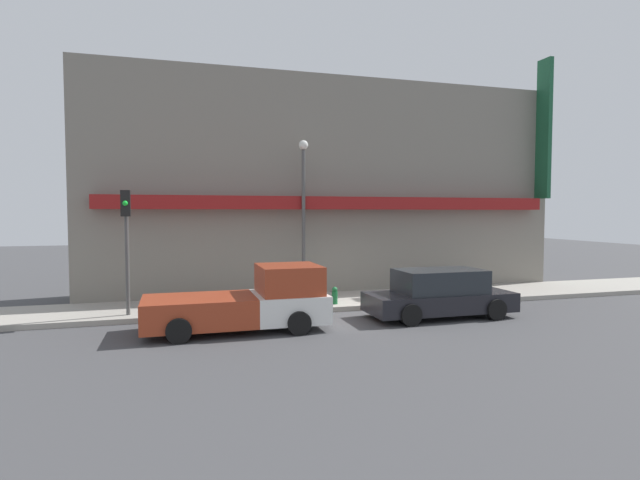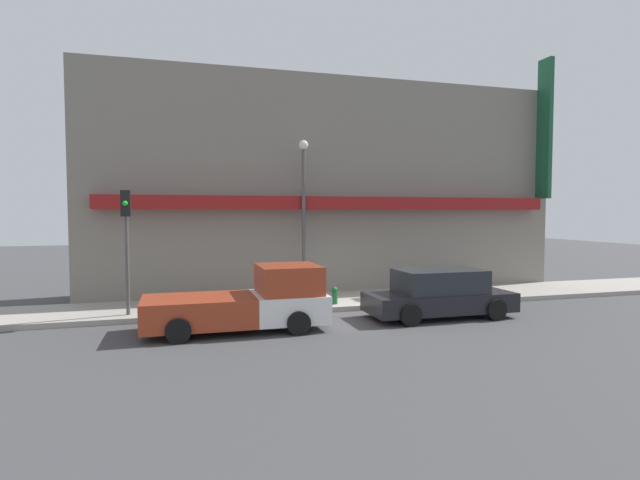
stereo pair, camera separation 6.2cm
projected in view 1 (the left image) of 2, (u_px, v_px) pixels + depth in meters
The scene contains 8 objects.
ground_plane at pixel (368, 310), 17.11m from camera, with size 80.00×80.00×0.00m, color #424244.
sidewalk at pixel (352, 300), 18.63m from camera, with size 36.00×3.19×0.17m.
building at pixel (329, 188), 21.34m from camera, with size 19.80×3.80×10.09m.
pickup_truck at pixel (249, 302), 14.26m from camera, with size 5.12×2.27×1.82m.
parked_car at pixel (439, 294), 15.97m from camera, with size 4.72×2.03×1.53m.
fire_hydrant at pixel (335, 295), 17.34m from camera, with size 0.20×0.20×0.60m.
street_lamp at pixel (303, 200), 18.80m from camera, with size 0.36×0.36×5.89m.
traffic_light at pixel (126, 230), 15.30m from camera, with size 0.28×0.42×3.86m.
Camera 1 is at (-6.34, -15.80, 3.36)m, focal length 28.00 mm.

